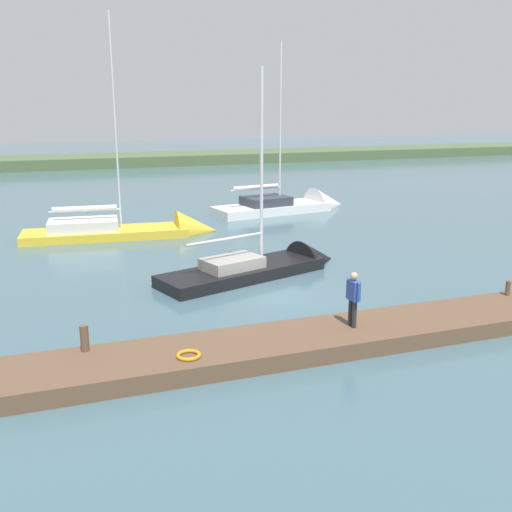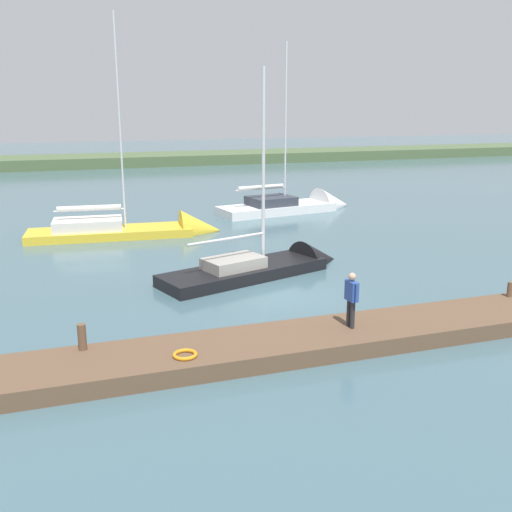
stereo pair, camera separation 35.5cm
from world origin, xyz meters
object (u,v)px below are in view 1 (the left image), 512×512
sailboat_behind_pier (139,232)px  sailboat_far_left (296,207)px  mooring_post_far (85,338)px  sailboat_near_dock (270,270)px  person_on_dock (353,296)px  mooring_post_near (508,288)px  life_ring_buoy (189,355)px

sailboat_behind_pier → sailboat_far_left: (-11.21, -4.41, 0.03)m
mooring_post_far → sailboat_near_dock: 10.78m
sailboat_far_left → person_on_dock: sailboat_far_left is taller
mooring_post_near → sailboat_near_dock: bearing=-49.1°
mooring_post_far → life_ring_buoy: mooring_post_far is taller
mooring_post_near → life_ring_buoy: size_ratio=0.79×
mooring_post_far → sailboat_near_dock: size_ratio=0.08×
mooring_post_near → sailboat_far_left: bearing=-92.3°
mooring_post_near → sailboat_behind_pier: 19.24m
person_on_dock → life_ring_buoy: bearing=-178.5°
sailboat_near_dock → person_on_dock: 8.08m
sailboat_behind_pier → sailboat_far_left: 12.04m
mooring_post_far → life_ring_buoy: 2.88m
life_ring_buoy → person_on_dock: 5.22m
mooring_post_far → sailboat_behind_pier: sailboat_behind_pier is taller
life_ring_buoy → sailboat_far_left: 25.25m
life_ring_buoy → sailboat_behind_pier: sailboat_behind_pier is taller
mooring_post_near → sailboat_far_left: sailboat_far_left is taller
mooring_post_near → life_ring_buoy: bearing=6.4°
life_ring_buoy → sailboat_behind_pier: bearing=-94.2°
mooring_post_far → sailboat_near_dock: bearing=-138.4°
mooring_post_near → sailboat_behind_pier: bearing=-57.4°
sailboat_far_left → person_on_dock: (7.39, 21.43, 1.27)m
mooring_post_near → sailboat_far_left: size_ratio=0.04×
sailboat_behind_pier → person_on_dock: 17.49m
life_ring_buoy → person_on_dock: person_on_dock is taller
life_ring_buoy → sailboat_far_left: sailboat_far_left is taller
life_ring_buoy → sailboat_near_dock: size_ratio=0.07×
mooring_post_near → life_ring_buoy: mooring_post_near is taller
sailboat_near_dock → sailboat_far_left: sailboat_far_left is taller
mooring_post_near → sailboat_far_left: (-0.84, -20.62, -0.56)m
sailboat_near_dock → person_on_dock: bearing=-110.8°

